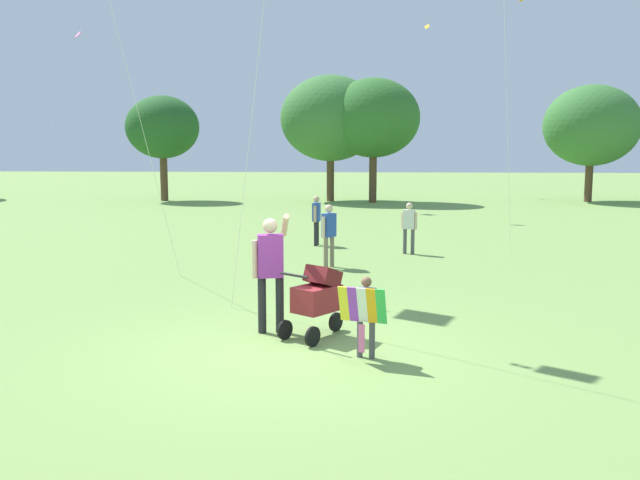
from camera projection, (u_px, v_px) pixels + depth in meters
The scene contains 8 objects.
ground_plane at pixel (293, 351), 9.02m from camera, with size 120.00×120.00×0.00m, color #75994C.
treeline_distant at pixel (306, 124), 32.98m from camera, with size 42.69×6.17×6.01m.
child_with_butterfly_kite at pixel (365, 310), 8.62m from camera, with size 0.62×0.43×1.06m.
person_adult_flyer at pixel (270, 264), 9.78m from camera, with size 0.55×0.58×1.74m.
stroller at pixel (318, 295), 9.59m from camera, with size 0.91×1.04×1.03m.
person_red_shirt at pixel (316, 216), 18.40m from camera, with size 0.22×0.43×1.34m.
person_sitting_far at pixel (329, 231), 15.05m from camera, with size 0.33×0.38×1.40m.
person_couple_left at pixel (409, 224), 16.96m from camera, with size 0.40×0.25×1.29m.
Camera 1 is at (0.90, -8.70, 2.70)m, focal length 38.34 mm.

